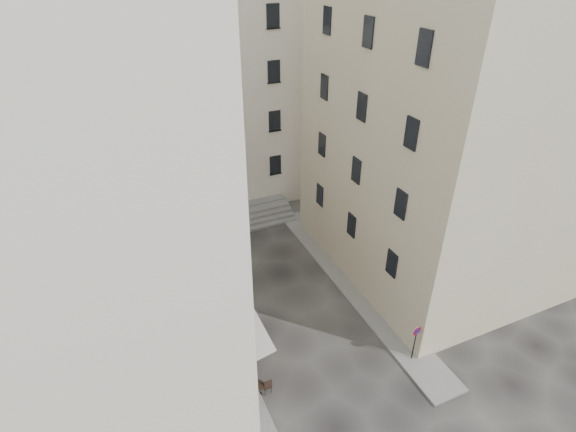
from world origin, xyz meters
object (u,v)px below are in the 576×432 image
bistro_table_a (257,388)px  bistro_table_b (249,349)px  no_parking_sign (416,337)px  pedestrian (236,299)px

bistro_table_a → bistro_table_b: 2.43m
no_parking_sign → bistro_table_b: bearing=145.6°
bistro_table_b → pedestrian: pedestrian is taller
no_parking_sign → bistro_table_b: 8.29m
no_parking_sign → bistro_table_a: no_parking_sign is taller
bistro_table_b → pedestrian: size_ratio=0.75×
bistro_table_b → no_parking_sign: bearing=-26.2°
no_parking_sign → pedestrian: size_ratio=1.37×
no_parking_sign → bistro_table_a: 7.98m
bistro_table_a → pedestrian: bearing=81.0°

